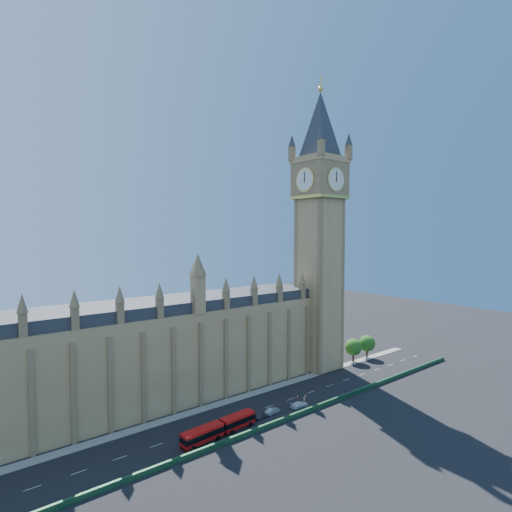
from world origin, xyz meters
TOP-DOWN VIEW (x-y plane):
  - ground at (0.00, 0.00)m, footprint 400.00×400.00m
  - palace_westminster at (-25.00, 22.00)m, footprint 120.00×20.00m
  - elizabeth_tower at (38.00, 13.99)m, footprint 20.59×20.59m
  - bridge_parapet at (0.00, -9.00)m, footprint 160.00×0.60m
  - kerb_north at (0.00, 9.50)m, footprint 160.00×3.00m
  - tree_east_near at (52.22, 10.08)m, footprint 6.00×6.00m
  - tree_east_far at (60.22, 10.08)m, footprint 6.00×6.00m
  - red_bus at (-14.89, -4.98)m, footprint 19.59×4.21m
  - car_grey at (-2.00, -3.97)m, footprint 4.03×1.81m
  - car_silver at (2.00, -3.77)m, footprint 4.53×2.04m
  - car_white at (10.08, -5.34)m, footprint 5.30×2.48m
  - cone_a at (14.94, -2.25)m, footprint 0.59×0.59m
  - cone_b at (16.10, -1.58)m, footprint 0.54×0.54m
  - cone_c at (14.00, -3.23)m, footprint 0.52×0.52m
  - cone_d at (14.00, -0.60)m, footprint 0.58×0.58m

SIDE VIEW (x-z plane):
  - ground at x=0.00m, z-range 0.00..0.00m
  - kerb_north at x=0.00m, z-range 0.00..0.16m
  - cone_d at x=14.00m, z-range 0.00..0.71m
  - cone_a at x=14.94m, z-range 0.00..0.71m
  - cone_c at x=14.00m, z-range 0.00..0.71m
  - cone_b at x=16.10m, z-range 0.00..0.74m
  - bridge_parapet at x=0.00m, z-range 0.00..1.20m
  - car_grey at x=-2.00m, z-range 0.00..1.34m
  - car_silver at x=2.00m, z-range 0.00..1.44m
  - car_white at x=10.08m, z-range 0.00..1.50m
  - red_bus at x=-14.89m, z-range 0.09..3.39m
  - tree_east_near at x=52.22m, z-range 1.39..9.89m
  - tree_east_far at x=60.22m, z-range 1.39..9.89m
  - palace_westminster at x=-25.00m, z-range -0.14..27.86m
  - elizabeth_tower at x=38.00m, z-range 2.06..107.06m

